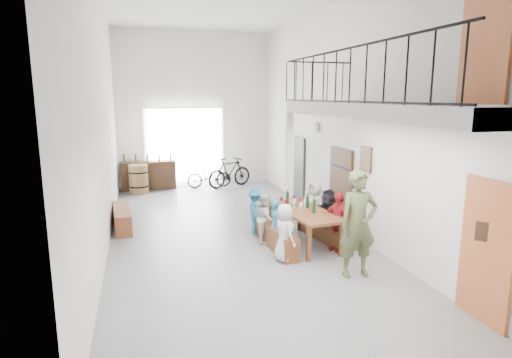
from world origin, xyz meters
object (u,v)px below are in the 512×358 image
object	(u,v)px
oak_barrel	(139,179)
bicycle_near	(209,176)
tasting_table	(304,213)
bench_inner	(276,236)
side_bench	(122,218)
host_standing	(358,224)
serving_counter	(148,175)

from	to	relation	value
oak_barrel	bicycle_near	distance (m)	2.45
tasting_table	bench_inner	size ratio (longest dim) A/B	1.09
bench_inner	side_bench	distance (m)	4.01
side_bench	host_standing	bearing A→B (deg)	-44.57
bench_inner	bicycle_near	distance (m)	6.49
side_bench	host_standing	distance (m)	5.98
tasting_table	bicycle_near	world-z (taller)	bicycle_near
side_bench	oak_barrel	size ratio (longest dim) A/B	1.83
tasting_table	oak_barrel	xyz separation A→B (m)	(-3.48, 6.27, -0.23)
bench_inner	oak_barrel	distance (m)	6.88
host_standing	bicycle_near	bearing A→B (deg)	101.00
tasting_table	host_standing	bearing A→B (deg)	-86.35
serving_counter	bicycle_near	size ratio (longest dim) A/B	1.19
bench_inner	tasting_table	bearing A→B (deg)	-1.22
serving_counter	host_standing	distance (m)	9.30
serving_counter	host_standing	xyz separation A→B (m)	(3.46, -8.62, 0.48)
tasting_table	side_bench	size ratio (longest dim) A/B	1.29
bench_inner	bicycle_near	xyz separation A→B (m)	(-0.40, 6.48, 0.18)
bicycle_near	bench_inner	bearing A→B (deg)	-177.07
tasting_table	side_bench	xyz separation A→B (m)	(-3.91, 2.33, -0.46)
serving_counter	host_standing	world-z (taller)	host_standing
bench_inner	side_bench	size ratio (longest dim) A/B	1.18
serving_counter	host_standing	bearing A→B (deg)	-67.71
bench_inner	oak_barrel	size ratio (longest dim) A/B	2.15
side_bench	host_standing	size ratio (longest dim) A/B	0.90
host_standing	bicycle_near	size ratio (longest dim) A/B	1.23
host_standing	bicycle_near	world-z (taller)	host_standing
tasting_table	bench_inner	world-z (taller)	tasting_table
bench_inner	oak_barrel	bearing A→B (deg)	113.46
oak_barrel	bicycle_near	bearing A→B (deg)	5.06
tasting_table	side_bench	world-z (taller)	tasting_table
bench_inner	bicycle_near	world-z (taller)	bicycle_near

